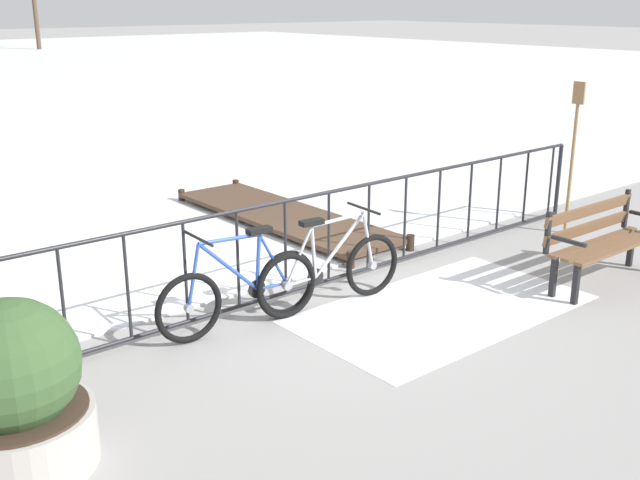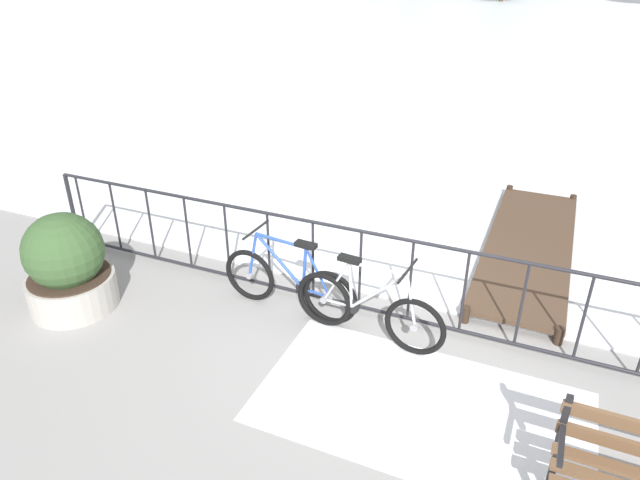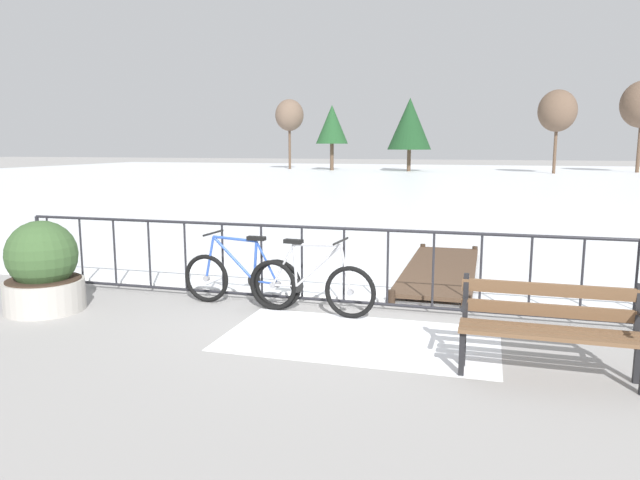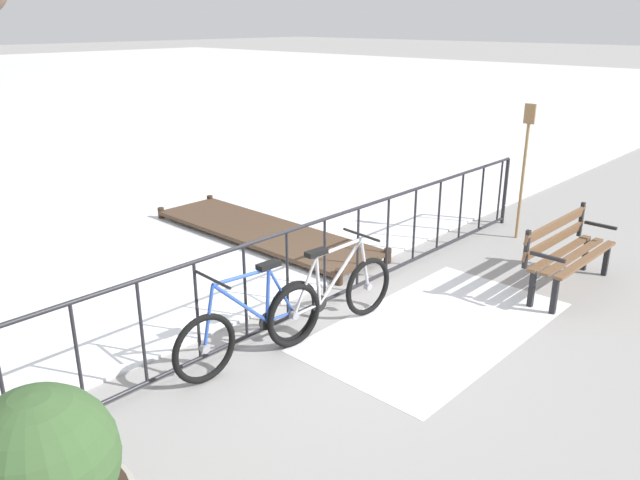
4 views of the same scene
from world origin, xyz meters
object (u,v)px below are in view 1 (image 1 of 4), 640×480
at_px(park_bench, 600,237).
at_px(oar_upright, 573,148).
at_px(bicycle_near_railing, 331,272).
at_px(planter_with_shrub, 14,393).
at_px(bicycle_second, 240,291).

bearing_deg(park_bench, oar_upright, 43.03).
relative_size(bicycle_near_railing, planter_with_shrub, 1.46).
relative_size(bicycle_second, oar_upright, 0.86).
distance_m(bicycle_second, planter_with_shrub, 2.53).
relative_size(bicycle_second, park_bench, 1.07).
height_order(bicycle_near_railing, planter_with_shrub, planter_with_shrub).
relative_size(bicycle_near_railing, park_bench, 1.06).
relative_size(bicycle_second, planter_with_shrub, 1.46).
distance_m(bicycle_second, oar_upright, 5.09).
bearing_deg(planter_with_shrub, oar_upright, 5.45).
bearing_deg(bicycle_second, park_bench, -21.56).
height_order(planter_with_shrub, oar_upright, oar_upright).
relative_size(bicycle_near_railing, oar_upright, 0.86).
relative_size(park_bench, planter_with_shrub, 1.37).
bearing_deg(park_bench, bicycle_near_railing, 153.86).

